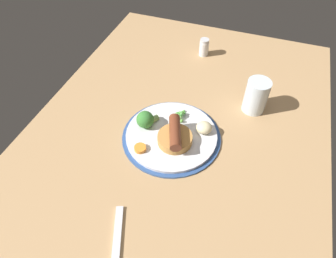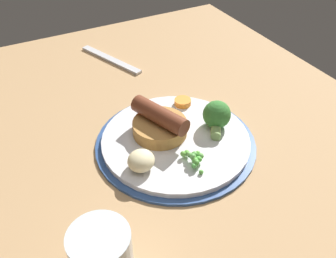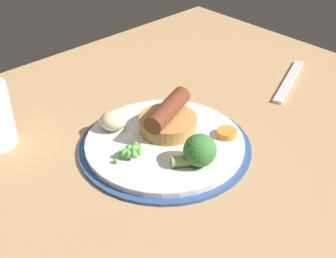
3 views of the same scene
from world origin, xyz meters
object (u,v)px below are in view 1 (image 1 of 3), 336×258
salt_shaker (204,47)px  fork (116,247)px  potato_chunk_0 (204,128)px  sausage_pudding (175,137)px  drinking_glass (256,96)px  pea_pile (180,115)px  dinner_plate (171,136)px  broccoli_floret_near (146,120)px  carrot_slice_3 (140,148)px

salt_shaker → fork: bearing=-179.2°
potato_chunk_0 → fork: size_ratio=0.24×
sausage_pudding → fork: bearing=154.7°
fork → drinking_glass: 53.98cm
pea_pile → drinking_glass: drinking_glass is taller
fork → drinking_glass: size_ratio=1.79×
dinner_plate → broccoli_floret_near: 8.14cm
dinner_plate → salt_shaker: 40.21cm
dinner_plate → pea_pile: (6.38, -0.40, 1.92)cm
sausage_pudding → carrot_slice_3: size_ratio=3.50×
broccoli_floret_near → drinking_glass: size_ratio=0.61×
potato_chunk_0 → broccoli_floret_near: bearing=101.5°
dinner_plate → carrot_slice_3: bearing=143.4°
carrot_slice_3 → salt_shaker: 47.97cm
dinner_plate → fork: (-31.76, 0.84, -0.27)cm
dinner_plate → fork: dinner_plate is taller
broccoli_floret_near → salt_shaker: (39.55, -5.63, -0.65)cm
broccoli_floret_near → fork: (-32.30, -6.67, -3.37)cm
sausage_pudding → broccoli_floret_near: bearing=52.6°
dinner_plate → salt_shaker: size_ratio=4.33×
sausage_pudding → pea_pile: 8.81cm
broccoli_floret_near → fork: size_ratio=0.34×
dinner_plate → potato_chunk_0: 8.97cm
broccoli_floret_near → salt_shaker: same height
sausage_pudding → carrot_slice_3: 9.32cm
carrot_slice_3 → fork: 24.59cm
salt_shaker → carrot_slice_3: bearing=175.4°
potato_chunk_0 → dinner_plate: bearing=115.0°
sausage_pudding → carrot_slice_3: (-5.42, 7.45, -1.46)cm
potato_chunk_0 → drinking_glass: bearing=-37.1°
pea_pile → carrot_slice_3: pea_pile is taller
dinner_plate → carrot_slice_3: 9.70cm
dinner_plate → potato_chunk_0: potato_chunk_0 is taller
sausage_pudding → dinner_plate: bearing=16.5°
dinner_plate → pea_pile: pea_pile is taller
fork → sausage_pudding: bearing=-26.1°
fork → salt_shaker: salt_shaker is taller
broccoli_floret_near → potato_chunk_0: 15.70cm
carrot_slice_3 → potato_chunk_0: bearing=-50.1°
drinking_glass → salt_shaker: drinking_glass is taller
sausage_pudding → pea_pile: sausage_pudding is taller
potato_chunk_0 → drinking_glass: drinking_glass is taller
dinner_plate → broccoli_floret_near: size_ratio=4.28×
dinner_plate → potato_chunk_0: bearing=-65.0°
dinner_plate → salt_shaker: bearing=2.7°
dinner_plate → pea_pile: bearing=-3.6°
carrot_slice_3 → fork: size_ratio=0.17×
potato_chunk_0 → fork: potato_chunk_0 is taller
sausage_pudding → pea_pile: (8.67, 1.32, -0.88)cm
potato_chunk_0 → salt_shaker: salt_shaker is taller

